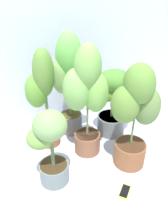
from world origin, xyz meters
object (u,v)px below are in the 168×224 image
at_px(potted_plant_back_left, 43,95).
at_px(potted_plant_front_left, 49,145).
at_px(cell_phone, 125,191).
at_px(potted_plant_back_center, 70,80).
at_px(potted_plant_center, 86,95).
at_px(potted_plant_front_right, 134,113).
at_px(potted_plant_back_right, 114,98).

bearing_deg(potted_plant_back_left, potted_plant_front_left, -96.87).
bearing_deg(cell_phone, potted_plant_back_left, -16.88).
relative_size(potted_plant_back_left, potted_plant_back_center, 0.91).
relative_size(potted_plant_back_center, potted_plant_center, 1.03).
height_order(potted_plant_back_left, potted_plant_front_right, potted_plant_back_left).
relative_size(potted_plant_back_left, cell_phone, 6.04).
distance_m(potted_plant_back_left, potted_plant_back_center, 0.31).
xyz_separation_m(potted_plant_back_right, potted_plant_back_left, (-0.66, 0.04, 0.13)).
bearing_deg(potted_plant_center, potted_plant_back_right, 28.05).
bearing_deg(potted_plant_front_left, potted_plant_center, 33.05).
distance_m(potted_plant_front_left, potted_plant_front_right, 0.67).
xyz_separation_m(potted_plant_back_left, potted_plant_back_center, (0.28, 0.11, 0.06)).
xyz_separation_m(potted_plant_front_right, potted_plant_center, (-0.29, 0.27, 0.07)).
distance_m(potted_plant_back_right, potted_plant_back_center, 0.45).
relative_size(potted_plant_back_center, cell_phone, 6.65).
distance_m(potted_plant_back_right, potted_plant_front_right, 0.47).
xyz_separation_m(potted_plant_front_left, cell_phone, (0.47, -0.30, -0.34)).
relative_size(potted_plant_front_left, potted_plant_back_center, 0.61).
bearing_deg(potted_plant_center, potted_plant_back_left, 143.14).
distance_m(potted_plant_back_left, cell_phone, 1.01).
bearing_deg(potted_plant_front_left, cell_phone, -32.12).
height_order(potted_plant_front_left, cell_phone, potted_plant_front_left).
xyz_separation_m(potted_plant_front_left, potted_plant_front_right, (0.65, -0.03, 0.15)).
xyz_separation_m(potted_plant_back_center, potted_plant_center, (0.03, -0.34, -0.01)).
distance_m(potted_plant_back_right, potted_plant_center, 0.44).
bearing_deg(potted_plant_center, cell_phone, -78.51).
distance_m(potted_plant_back_center, cell_phone, 1.06).
height_order(potted_plant_front_right, potted_plant_back_center, potted_plant_back_center).
height_order(potted_plant_back_right, potted_plant_back_center, potted_plant_back_center).
xyz_separation_m(potted_plant_back_right, potted_plant_front_right, (-0.07, -0.46, 0.10)).
relative_size(potted_plant_front_left, cell_phone, 4.06).
bearing_deg(potted_plant_back_center, potted_plant_center, -85.28).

